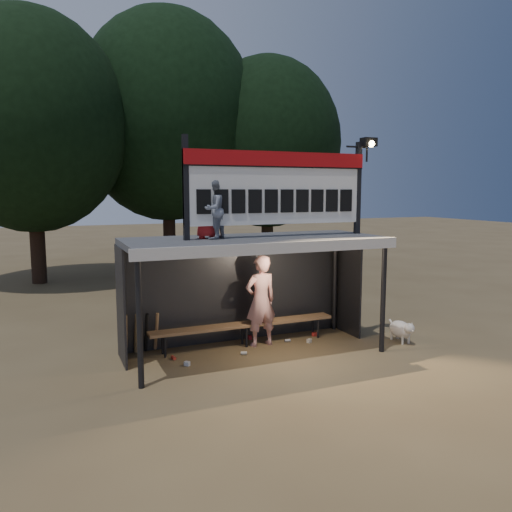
{
  "coord_description": "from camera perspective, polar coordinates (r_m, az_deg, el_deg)",
  "views": [
    {
      "loc": [
        -3.72,
        -8.86,
        3.22
      ],
      "look_at": [
        0.2,
        0.4,
        1.9
      ],
      "focal_mm": 35.0,
      "sensor_mm": 36.0,
      "label": 1
    }
  ],
  "objects": [
    {
      "name": "ground",
      "position": [
        10.14,
        -0.16,
        -11.04
      ],
      "size": [
        80.0,
        80.0,
        0.0
      ],
      "primitive_type": "plane",
      "color": "brown",
      "rests_on": "ground"
    },
    {
      "name": "player",
      "position": [
        10.38,
        0.54,
        -5.14
      ],
      "size": [
        0.73,
        0.52,
        1.91
      ],
      "primitive_type": "imported",
      "rotation": [
        0.0,
        0.0,
        3.23
      ],
      "color": "white",
      "rests_on": "ground"
    },
    {
      "name": "child_a",
      "position": [
        9.35,
        -4.92,
        5.32
      ],
      "size": [
        0.68,
        0.68,
        1.11
      ],
      "primitive_type": "imported",
      "rotation": [
        0.0,
        0.0,
        3.93
      ],
      "color": "gray",
      "rests_on": "dugout_shelter"
    },
    {
      "name": "child_b",
      "position": [
        9.45,
        -5.65,
        5.25
      ],
      "size": [
        0.55,
        0.37,
        1.08
      ],
      "primitive_type": "imported",
      "rotation": [
        0.0,
        0.0,
        3.08
      ],
      "color": "#A6191A",
      "rests_on": "dugout_shelter"
    },
    {
      "name": "dugout_shelter",
      "position": [
        9.94,
        -0.71,
        -0.48
      ],
      "size": [
        5.1,
        2.08,
        2.32
      ],
      "color": "#414244",
      "rests_on": "ground"
    },
    {
      "name": "scoreboard_assembly",
      "position": [
        9.84,
        2.88,
        8.07
      ],
      "size": [
        4.1,
        0.27,
        1.99
      ],
      "color": "black",
      "rests_on": "dugout_shelter"
    },
    {
      "name": "bench",
      "position": [
        10.5,
        -1.34,
        -7.92
      ],
      "size": [
        4.0,
        0.35,
        0.48
      ],
      "color": "olive",
      "rests_on": "ground"
    },
    {
      "name": "tree_left",
      "position": [
        19.01,
        -24.35,
        13.76
      ],
      "size": [
        6.46,
        6.46,
        9.27
      ],
      "color": "black",
      "rests_on": "ground"
    },
    {
      "name": "tree_mid",
      "position": [
        21.11,
        -10.16,
        15.39
      ],
      "size": [
        7.22,
        7.22,
        10.36
      ],
      "color": "black",
      "rests_on": "ground"
    },
    {
      "name": "tree_right",
      "position": [
        21.33,
        1.33,
        12.77
      ],
      "size": [
        6.08,
        6.08,
        8.72
      ],
      "color": "black",
      "rests_on": "ground"
    },
    {
      "name": "dog",
      "position": [
        11.2,
        16.29,
        -8.05
      ],
      "size": [
        0.36,
        0.81,
        0.49
      ],
      "color": "silver",
      "rests_on": "ground"
    },
    {
      "name": "bats",
      "position": [
        10.21,
        -12.98,
        -8.58
      ],
      "size": [
        0.67,
        0.35,
        0.84
      ],
      "color": "#966E46",
      "rests_on": "ground"
    },
    {
      "name": "litter",
      "position": [
        10.45,
        -0.04,
        -10.25
      ],
      "size": [
        3.38,
        1.19,
        0.08
      ],
      "color": "red",
      "rests_on": "ground"
    }
  ]
}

